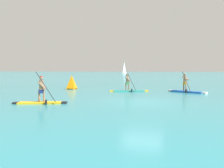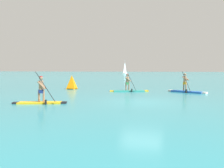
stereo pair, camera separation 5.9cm
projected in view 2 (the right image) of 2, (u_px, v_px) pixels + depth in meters
The scene contains 6 objects.
ground at pixel (142, 102), 14.02m from camera, with size 440.00×440.00×0.00m, color teal.
paddleboarder_near_left at pixel (41, 97), 13.38m from camera, with size 3.07×1.46×1.93m.
paddleboarder_mid_center at pixel (129, 88), 20.82m from camera, with size 3.45×1.52×1.69m.
paddleboarder_far_right at pixel (187, 89), 19.88m from camera, with size 3.25×2.01×1.84m.
race_marker_buoy at pixel (72, 83), 23.49m from camera, with size 1.32×1.32×1.42m.
sailboat_left_horizon at pixel (125, 72), 105.42m from camera, with size 1.31×4.85×6.60m.
Camera 2 is at (2.12, -13.88, 1.97)m, focal length 36.68 mm.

